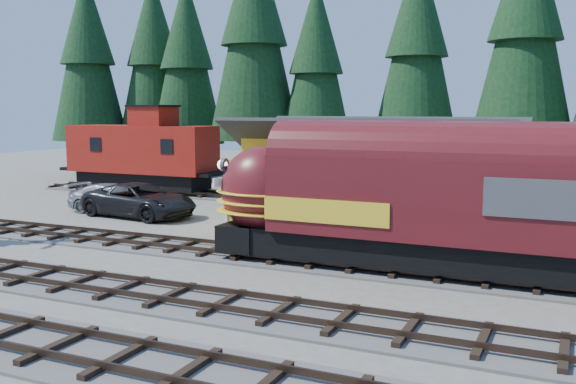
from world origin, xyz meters
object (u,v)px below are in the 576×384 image
at_px(depot, 374,169).
at_px(pickup_truck_b, 114,199).
at_px(pickup_truck_a, 140,200).
at_px(locomotive, 396,206).
at_px(caboose, 142,153).

height_order(depot, pickup_truck_b, depot).
bearing_deg(pickup_truck_a, pickup_truck_b, 84.65).
relative_size(depot, locomotive, 0.88).
distance_m(depot, pickup_truck_b, 14.74).
bearing_deg(caboose, pickup_truck_b, -62.61).
bearing_deg(pickup_truck_a, locomotive, -103.62).
relative_size(locomotive, pickup_truck_b, 2.68).
bearing_deg(pickup_truck_a, caboose, 43.14).
height_order(caboose, pickup_truck_a, caboose).
distance_m(caboose, pickup_truck_a, 10.48).
bearing_deg(caboose, pickup_truck_a, -53.60).
relative_size(depot, pickup_truck_a, 2.01).
xyz_separation_m(depot, locomotive, (2.81, -6.50, -0.62)).
height_order(locomotive, caboose, caboose).
relative_size(depot, pickup_truck_b, 2.36).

